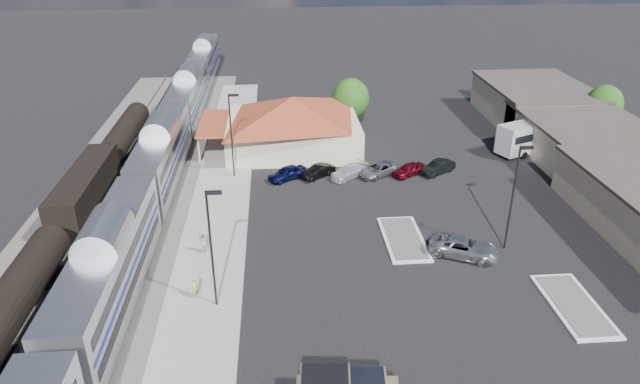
{
  "coord_description": "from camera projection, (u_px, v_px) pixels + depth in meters",
  "views": [
    {
      "loc": [
        -6.35,
        -38.95,
        24.64
      ],
      "look_at": [
        -2.77,
        6.02,
        2.8
      ],
      "focal_mm": 32.0,
      "sensor_mm": 36.0,
      "label": 1
    }
  ],
  "objects": [
    {
      "name": "parked_car_b",
      "position": [
        318.0,
        172.0,
        59.5
      ],
      "size": [
        3.94,
        3.39,
        1.28
      ],
      "primitive_type": "imported",
      "rotation": [
        0.0,
        0.0,
        -0.94
      ],
      "color": "black",
      "rests_on": "ground"
    },
    {
      "name": "person_b",
      "position": [
        201.0,
        243.0,
        45.51
      ],
      "size": [
        0.88,
        1.05,
        1.91
      ],
      "primitive_type": "imported",
      "rotation": [
        0.0,
        0.0,
        -1.38
      ],
      "color": "silver",
      "rests_on": "platform"
    },
    {
      "name": "parked_car_c",
      "position": [
        349.0,
        172.0,
        59.46
      ],
      "size": [
        4.63,
        4.16,
        1.29
      ],
      "primitive_type": "imported",
      "rotation": [
        0.0,
        0.0,
        -0.91
      ],
      "color": "white",
      "rests_on": "ground"
    },
    {
      "name": "buildings_east",
      "position": [
        605.0,
        152.0,
        59.96
      ],
      "size": [
        14.4,
        51.4,
        4.8
      ],
      "color": "#C6B28C",
      "rests_on": "ground"
    },
    {
      "name": "coach_bus",
      "position": [
        541.0,
        133.0,
        65.7
      ],
      "size": [
        11.6,
        6.87,
        3.71
      ],
      "rotation": [
        0.0,
        0.0,
        1.98
      ],
      "color": "silver",
      "rests_on": "ground"
    },
    {
      "name": "railbed",
      "position": [
        119.0,
        217.0,
        51.79
      ],
      "size": [
        16.0,
        100.0,
        0.12
      ],
      "primitive_type": "cube",
      "color": "#4C4944",
      "rests_on": "ground"
    },
    {
      "name": "lamp_plat_s",
      "position": [
        212.0,
        241.0,
        37.65
      ],
      "size": [
        1.08,
        0.25,
        9.0
      ],
      "color": "black",
      "rests_on": "ground"
    },
    {
      "name": "station_depot",
      "position": [
        292.0,
        123.0,
        65.98
      ],
      "size": [
        18.35,
        12.24,
        6.2
      ],
      "color": "#BFB28C",
      "rests_on": "ground"
    },
    {
      "name": "tree_east_c",
      "position": [
        604.0,
        104.0,
        70.25
      ],
      "size": [
        4.41,
        4.41,
        6.21
      ],
      "color": "#382314",
      "rests_on": "ground"
    },
    {
      "name": "platform",
      "position": [
        217.0,
        223.0,
        50.63
      ],
      "size": [
        5.5,
        92.0,
        0.18
      ],
      "primitive_type": "cube",
      "color": "gray",
      "rests_on": "ground"
    },
    {
      "name": "passenger_train",
      "position": [
        163.0,
        156.0,
        57.59
      ],
      "size": [
        3.0,
        104.0,
        5.55
      ],
      "color": "silver",
      "rests_on": "ground"
    },
    {
      "name": "person_a",
      "position": [
        195.0,
        288.0,
        40.21
      ],
      "size": [
        0.62,
        0.73,
        1.69
      ],
      "primitive_type": "imported",
      "rotation": [
        0.0,
        0.0,
        1.16
      ],
      "color": "#A8B839",
      "rests_on": "platform"
    },
    {
      "name": "freight_cars",
      "position": [
        86.0,
        192.0,
        52.11
      ],
      "size": [
        2.8,
        46.0,
        4.0
      ],
      "color": "black",
      "rests_on": "ground"
    },
    {
      "name": "ground",
      "position": [
        360.0,
        254.0,
        46.14
      ],
      "size": [
        280.0,
        280.0,
        0.0
      ],
      "primitive_type": "plane",
      "color": "black",
      "rests_on": "ground"
    },
    {
      "name": "parked_car_a",
      "position": [
        287.0,
        173.0,
        58.97
      ],
      "size": [
        4.47,
        3.68,
        1.44
      ],
      "primitive_type": "imported",
      "rotation": [
        0.0,
        0.0,
        -1.01
      ],
      "color": "#0C103D",
      "rests_on": "ground"
    },
    {
      "name": "suv",
      "position": [
        464.0,
        248.0,
        45.57
      ],
      "size": [
        6.11,
        4.73,
        1.54
      ],
      "primitive_type": "imported",
      "rotation": [
        0.0,
        0.0,
        1.12
      ],
      "color": "#AFB2B7",
      "rests_on": "ground"
    },
    {
      "name": "parked_car_f",
      "position": [
        438.0,
        167.0,
        60.4
      ],
      "size": [
        4.25,
        3.51,
        1.37
      ],
      "primitive_type": "imported",
      "rotation": [
        0.0,
        0.0,
        -0.98
      ],
      "color": "black",
      "rests_on": "ground"
    },
    {
      "name": "traffic_island_south",
      "position": [
        404.0,
        239.0,
        48.17
      ],
      "size": [
        3.3,
        7.5,
        0.21
      ],
      "color": "silver",
      "rests_on": "ground"
    },
    {
      "name": "parked_car_d",
      "position": [
        378.0,
        169.0,
        59.95
      ],
      "size": [
        5.1,
        4.48,
        1.31
      ],
      "primitive_type": "imported",
      "rotation": [
        0.0,
        0.0,
        -0.96
      ],
      "color": "gray",
      "rests_on": "ground"
    },
    {
      "name": "lamp_lot",
      "position": [
        515.0,
        190.0,
        44.67
      ],
      "size": [
        1.08,
        0.25,
        9.0
      ],
      "color": "black",
      "rests_on": "ground"
    },
    {
      "name": "traffic_island_north",
      "position": [
        574.0,
        305.0,
        39.91
      ],
      "size": [
        3.3,
        7.5,
        0.21
      ],
      "color": "silver",
      "rests_on": "ground"
    },
    {
      "name": "lamp_plat_n",
      "position": [
        232.0,
        129.0,
        57.39
      ],
      "size": [
        1.08,
        0.25,
        9.0
      ],
      "color": "black",
      "rests_on": "ground"
    },
    {
      "name": "parked_car_e",
      "position": [
        409.0,
        169.0,
        59.9
      ],
      "size": [
        4.18,
        3.4,
        1.34
      ],
      "primitive_type": "imported",
      "rotation": [
        0.0,
        0.0,
        -1.02
      ],
      "color": "maroon",
      "rests_on": "ground"
    },
    {
      "name": "tree_depot",
      "position": [
        351.0,
        99.0,
        71.52
      ],
      "size": [
        4.71,
        4.71,
        6.63
      ],
      "color": "#382314",
      "rests_on": "ground"
    }
  ]
}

